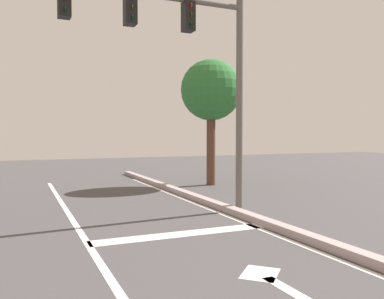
# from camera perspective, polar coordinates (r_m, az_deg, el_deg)

# --- Properties ---
(lane_line_center) EXTENTS (0.12, 20.00, 0.01)m
(lane_line_center) POSITION_cam_1_polar(r_m,az_deg,el_deg) (5.75, -12.64, -16.07)
(lane_line_center) COLOR silver
(lane_line_center) RESTS_ON ground
(lane_line_curbside) EXTENTS (0.12, 20.00, 0.01)m
(lane_line_curbside) POSITION_cam_1_polar(r_m,az_deg,el_deg) (7.04, 14.19, -12.66)
(lane_line_curbside) COLOR silver
(lane_line_curbside) RESTS_ON ground
(stop_bar) EXTENTS (3.31, 0.40, 0.01)m
(stop_bar) POSITION_cam_1_polar(r_m,az_deg,el_deg) (7.34, -1.48, -11.97)
(stop_bar) COLOR silver
(stop_bar) RESTS_ON ground
(lane_arrow_stem) EXTENTS (0.16, 1.40, 0.01)m
(lane_arrow_stem) POSITION_cam_1_polar(r_m,az_deg,el_deg) (4.83, 15.61, -19.77)
(lane_arrow_stem) COLOR silver
(lane_arrow_stem) RESTS_ON ground
(lane_arrow_head) EXTENTS (0.71, 0.71, 0.01)m
(lane_arrow_head) POSITION_cam_1_polar(r_m,az_deg,el_deg) (5.47, 9.71, -17.04)
(lane_arrow_head) COLOR silver
(lane_arrow_head) RESTS_ON ground
(curb_strip) EXTENTS (0.24, 24.00, 0.14)m
(curb_strip) POSITION_cam_1_polar(r_m,az_deg,el_deg) (7.17, 15.81, -11.84)
(curb_strip) COLOR #A49595
(curb_strip) RESTS_ON ground
(traffic_signal_mast) EXTENTS (5.26, 0.34, 4.96)m
(traffic_signal_mast) POSITION_cam_1_polar(r_m,az_deg,el_deg) (8.89, -2.41, 14.68)
(traffic_signal_mast) COLOR #615D54
(traffic_signal_mast) RESTS_ON ground
(roadside_tree) EXTENTS (2.13, 2.13, 4.41)m
(roadside_tree) POSITION_cam_1_polar(r_m,az_deg,el_deg) (14.12, 2.74, 8.28)
(roadside_tree) COLOR brown
(roadside_tree) RESTS_ON ground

